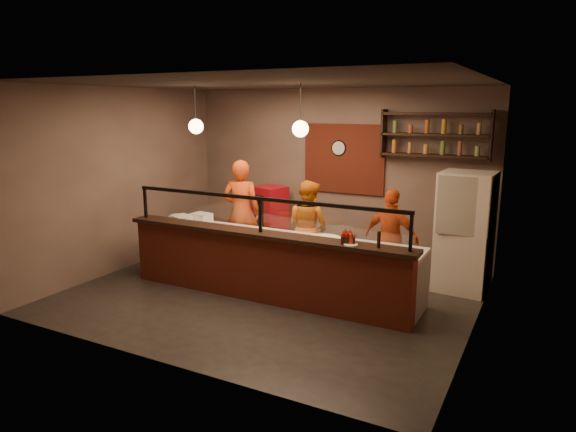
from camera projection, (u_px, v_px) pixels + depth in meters
The scene contains 29 objects.
floor at pixel (271, 293), 8.04m from camera, with size 6.00×6.00×0.00m, color black.
ceiling at pixel (270, 83), 7.36m from camera, with size 6.00×6.00×0.00m, color #342E28.
wall_back at pixel (334, 174), 9.87m from camera, with size 6.00×6.00×0.00m, color #776157.
wall_left at pixel (123, 180), 9.06m from camera, with size 5.00×5.00×0.00m, color #776157.
wall_right at pixel (481, 212), 6.34m from camera, with size 5.00×5.00×0.00m, color #776157.
wall_front at pixel (156, 227), 5.53m from camera, with size 6.00×6.00×0.00m, color #776157.
brick_patch at pixel (344, 159), 9.69m from camera, with size 1.60×0.04×1.30m, color maroon.
service_counter at pixel (261, 268), 7.67m from camera, with size 4.60×0.25×1.00m, color maroon.
counter_ledge at pixel (261, 234), 7.56m from camera, with size 4.70×0.37×0.06m, color black.
worktop_cabinet at pixel (277, 264), 8.12m from camera, with size 4.60×0.75×0.85m, color gray.
worktop at pixel (277, 237), 8.03m from camera, with size 4.60×0.75×0.05m, color silver.
sneeze_guard at pixel (260, 211), 7.49m from camera, with size 4.50×0.05×0.52m.
wall_shelving at pixel (435, 135), 8.68m from camera, with size 1.84×0.28×0.85m.
wall_clock at pixel (339, 148), 9.68m from camera, with size 0.30×0.30×0.04m, color black.
pendant_left at pixel (196, 126), 8.35m from camera, with size 0.24×0.24×0.77m.
pendant_right at pixel (300, 129), 7.49m from camera, with size 0.24×0.24×0.77m.
cook_left at pixel (241, 212), 9.43m from camera, with size 0.70×0.46×1.93m, color #EB5016.
cook_mid at pixel (308, 227), 8.88m from camera, with size 0.80×0.62×1.64m, color orange.
cook_right at pixel (391, 237), 8.31m from camera, with size 0.93×0.39×1.58m, color #D84A14.
fridge at pixel (465, 232), 8.02m from camera, with size 0.79×0.74×1.89m, color beige.
red_cooler at pixel (270, 219), 10.32m from camera, with size 0.56×0.52×1.31m, color #B90C19.
pizza_dough at pixel (324, 238), 7.79m from camera, with size 0.57×0.57×0.01m, color white.
prep_tub_a at pixel (180, 220), 8.74m from camera, with size 0.32×0.25×0.16m, color silver.
prep_tub_b at pixel (201, 218), 8.88m from camera, with size 0.32×0.26×0.16m, color white.
prep_tub_c at pixel (181, 220), 8.68m from camera, with size 0.34×0.27×0.17m, color silver.
rolling_pin at pixel (248, 230), 8.23m from camera, with size 0.05×0.05×0.32m, color yellow.
condiment_caddy at pixel (348, 240), 6.92m from camera, with size 0.18×0.14×0.10m, color black.
pepper_mill at pixel (379, 240), 6.69m from camera, with size 0.05×0.05×0.22m, color black.
small_plate at pixel (351, 245), 6.84m from camera, with size 0.19×0.19×0.01m, color white.
Camera 1 is at (3.76, -6.61, 2.88)m, focal length 32.00 mm.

